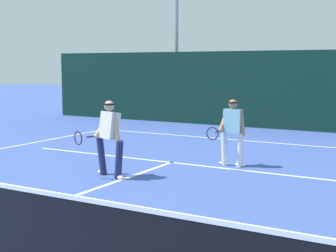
{
  "coord_description": "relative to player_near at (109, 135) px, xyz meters",
  "views": [
    {
      "loc": [
        5.8,
        -3.97,
        2.35
      ],
      "look_at": [
        0.37,
        5.55,
        1.0
      ],
      "focal_mm": 53.29,
      "sensor_mm": 36.0,
      "label": 1
    }
  ],
  "objects": [
    {
      "name": "court_line_service",
      "position": [
        0.39,
        1.97,
        -0.88
      ],
      "size": [
        8.38,
        0.1,
        0.01
      ],
      "primitive_type": "cube",
      "color": "white",
      "rests_on": "ground_plane"
    },
    {
      "name": "light_pole",
      "position": [
        -4.09,
        10.36,
        3.37
      ],
      "size": [
        0.55,
        0.44,
        6.87
      ],
      "color": "#9EA39E",
      "rests_on": "ground_plane"
    },
    {
      "name": "player_near",
      "position": [
        0.0,
        0.0,
        0.0
      ],
      "size": [
        1.04,
        0.85,
        1.62
      ],
      "rotation": [
        0.0,
        0.0,
        2.81
      ],
      "color": "#1E234C",
      "rests_on": "ground_plane"
    },
    {
      "name": "court_line_baseline_far",
      "position": [
        0.39,
        6.15,
        -0.88
      ],
      "size": [
        10.28,
        0.1,
        0.01
      ],
      "primitive_type": "cube",
      "color": "white",
      "rests_on": "ground_plane"
    },
    {
      "name": "back_fence_windscreen",
      "position": [
        0.39,
        9.42,
        0.55
      ],
      "size": [
        20.01,
        0.12,
        2.86
      ],
      "primitive_type": "cube",
      "color": "#0D2C24",
      "rests_on": "ground_plane"
    },
    {
      "name": "court_line_centre",
      "position": [
        0.39,
        -1.18,
        -0.88
      ],
      "size": [
        0.1,
        6.4,
        0.01
      ],
      "primitive_type": "cube",
      "color": "white",
      "rests_on": "ground_plane"
    },
    {
      "name": "player_far",
      "position": [
        1.81,
        2.31,
        -0.03
      ],
      "size": [
        0.71,
        0.87,
        1.56
      ],
      "rotation": [
        0.0,
        0.0,
        3.21
      ],
      "color": "silver",
      "rests_on": "ground_plane"
    }
  ]
}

